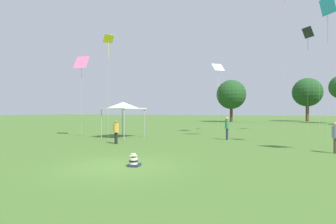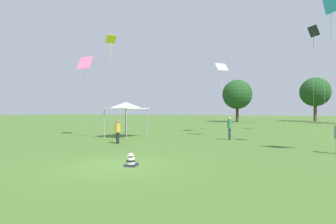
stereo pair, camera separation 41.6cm
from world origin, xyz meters
name	(u,v)px [view 1 (the left image)]	position (x,y,z in m)	size (l,w,h in m)	color
ground_plane	(118,166)	(0.00, 0.00, 0.00)	(300.00, 300.00, 0.00)	#426628
seated_toddler	(134,161)	(0.59, 0.23, 0.21)	(0.49, 0.58, 0.53)	#282D47
person_standing_0	(336,135)	(8.62, 7.31, 0.98)	(0.49, 0.49, 1.65)	brown
person_standing_1	(116,130)	(-4.34, 6.09, 0.94)	(0.54, 0.54, 1.59)	black
person_standing_2	(227,126)	(2.11, 11.72, 1.07)	(0.43, 0.43, 1.78)	#282D42
canopy_tent	(123,106)	(-6.31, 9.96, 2.70)	(3.24, 3.24, 3.01)	white
kite_2	(109,43)	(-5.94, 7.43, 7.35)	(0.87, 0.91, 7.94)	yellow
kite_3	(328,10)	(8.58, 9.67, 8.38)	(0.89, 0.98, 9.12)	#339EDB
kite_5	(81,64)	(-10.18, 9.25, 6.44)	(1.36, 0.75, 7.12)	pink
kite_6	(218,69)	(0.00, 17.88, 6.63)	(1.37, 1.34, 7.17)	white
kite_7	(308,35)	(8.55, 22.70, 10.38)	(1.19, 1.21, 11.16)	#1E2328
distant_tree_0	(307,92)	(11.21, 57.15, 6.49)	(6.35, 6.35, 9.70)	brown
distant_tree_1	(231,95)	(-3.90, 47.70, 5.83)	(6.21, 6.21, 8.96)	#473323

